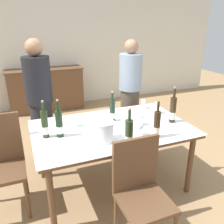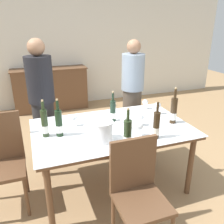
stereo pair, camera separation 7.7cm
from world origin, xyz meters
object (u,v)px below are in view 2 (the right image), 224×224
Objects in this scene: person_guest_left at (132,95)px; wine_bottle_3 at (128,134)px; wine_glass_4 at (145,103)px; wine_glass_5 at (74,118)px; ice_bucket at (103,131)px; wine_bottle_1 at (113,111)px; wine_bottle_5 at (59,124)px; wine_glass_0 at (140,118)px; person_host at (42,104)px; wine_bottle_0 at (45,124)px; wine_bottle_4 at (156,126)px; wine_bottle_2 at (174,111)px; dining_table at (112,133)px; wine_glass_2 at (158,106)px; sideboard_cabinet at (51,89)px; wine_glass_3 at (124,121)px; wine_glass_1 at (139,127)px; chair_left_end at (2,156)px; chair_near_front at (137,187)px.

wine_bottle_3 is at bearing -116.16° from person_guest_left.
wine_glass_5 reaches higher than wine_glass_4.
ice_bucket is 0.50m from wine_bottle_1.
wine_glass_5 is at bearing 44.79° from wine_bottle_5.
wine_glass_0 is 0.08× the size of person_host.
wine_bottle_4 is (1.03, -0.41, -0.01)m from wine_bottle_0.
person_guest_left is at bearing 51.25° from wine_bottle_1.
wine_bottle_2 is 0.45m from wine_bottle_4.
wine_glass_2 is at bearing 14.98° from dining_table.
wine_bottle_1 reaches higher than sideboard_cabinet.
wine_bottle_4 is at bearing -65.02° from wine_bottle_1.
wine_bottle_1 is at bearing -178.96° from wine_glass_2.
wine_glass_5 is (0.19, 0.19, -0.04)m from wine_bottle_5.
wine_bottle_1 is at bearing -80.85° from sideboard_cabinet.
wine_glass_2 is at bearing 33.58° from wine_glass_0.
ice_bucket is at bearing -66.40° from wine_glass_5.
wine_glass_1 is at bearing -65.57° from wine_glass_3.
wine_bottle_0 is 1.40m from wine_bottle_2.
ice_bucket is (-0.19, -0.26, 0.17)m from dining_table.
wine_bottle_2 reaches higher than dining_table.
person_guest_left is at bearing 3.39° from person_host.
ice_bucket is 1.06m from chair_left_end.
wine_glass_4 is (-0.06, 0.22, -0.02)m from wine_glass_2.
dining_table is 0.48m from wine_bottle_3.
wine_bottle_3 is (-0.70, -0.32, -0.02)m from wine_bottle_2.
person_host is at bearing 115.05° from wine_glass_5.
chair_left_end reaches higher than wine_glass_1.
wine_bottle_4 reaches higher than wine_glass_5.
wine_bottle_5 is at bearing -14.61° from wine_bottle_0.
wine_glass_1 is 0.92× the size of wine_glass_2.
ice_bucket is 0.46m from wine_bottle_5.
wine_glass_3 is at bearing -7.34° from wine_bottle_5.
wine_bottle_0 is 1.59m from person_guest_left.
dining_table is 0.71m from wine_glass_2.
wine_glass_4 is at bearing 39.52° from ice_bucket.
wine_bottle_2 is 3.05× the size of wine_glass_0.
wine_bottle_2 is 0.42× the size of chair_left_end.
chair_left_end reaches higher than wine_glass_4.
person_host is at bearing 128.44° from wine_glass_1.
wine_glass_0 is 0.14× the size of chair_near_front.
wine_glass_4 is 1.36m from chair_near_front.
wine_bottle_1 is at bearing -40.43° from person_host.
wine_glass_5 is (-0.71, 0.56, -0.04)m from wine_bottle_4.
person_host reaches higher than person_guest_left.
wine_bottle_2 is at bearing -86.75° from person_guest_left.
wine_bottle_4 is 0.17m from wine_glass_1.
sideboard_cabinet is 4.04× the size of wine_bottle_0.
wine_bottle_0 reaches higher than dining_table.
wine_bottle_3 reaches higher than chair_left_end.
wine_bottle_0 is (-0.70, 0.03, 0.20)m from dining_table.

